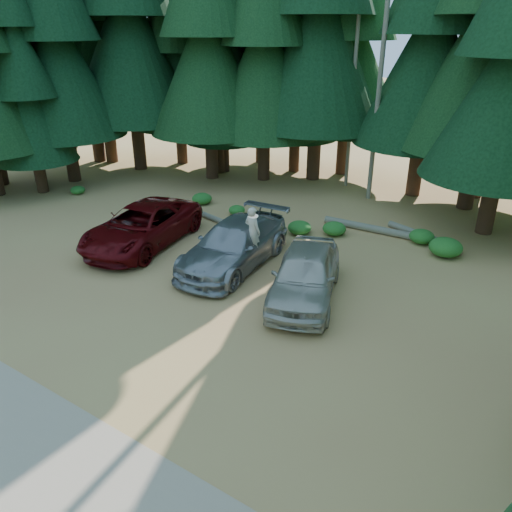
% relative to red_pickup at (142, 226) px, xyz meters
% --- Properties ---
extents(ground, '(160.00, 160.00, 0.00)m').
position_rel_red_pickup_xyz_m(ground, '(4.78, -3.31, -0.85)').
color(ground, '#AF794A').
rests_on(ground, ground).
extents(forest_belt_north, '(36.00, 7.00, 22.00)m').
position_rel_red_pickup_xyz_m(forest_belt_north, '(4.78, 11.69, -0.85)').
color(forest_belt_north, black).
rests_on(forest_belt_north, ground).
extents(forest_belt_west, '(6.00, 22.00, 22.00)m').
position_rel_red_pickup_xyz_m(forest_belt_west, '(-10.72, 0.69, -0.85)').
color(forest_belt_west, black).
rests_on(forest_belt_west, ground).
extents(snag_front, '(0.24, 0.24, 12.00)m').
position_rel_red_pickup_xyz_m(snag_front, '(5.58, 11.19, 5.15)').
color(snag_front, '#6B6655').
rests_on(snag_front, ground).
extents(snag_back, '(0.20, 0.20, 10.00)m').
position_rel_red_pickup_xyz_m(snag_back, '(3.58, 12.69, 4.15)').
color(snag_back, '#6B6655').
rests_on(snag_back, ground).
extents(red_pickup, '(3.86, 6.49, 1.69)m').
position_rel_red_pickup_xyz_m(red_pickup, '(0.00, 0.00, 0.00)').
color(red_pickup, '#58070A').
rests_on(red_pickup, ground).
extents(silver_minivan_center, '(2.91, 6.06, 1.70)m').
position_rel_red_pickup_xyz_m(silver_minivan_center, '(4.39, 0.50, 0.01)').
color(silver_minivan_center, '#919498').
rests_on(silver_minivan_center, ground).
extents(silver_minivan_right, '(3.70, 5.54, 1.75)m').
position_rel_red_pickup_xyz_m(silver_minivan_right, '(7.86, -0.23, 0.03)').
color(silver_minivan_right, beige).
rests_on(silver_minivan_right, ground).
extents(frisbee_player, '(0.73, 0.52, 1.88)m').
position_rel_red_pickup_xyz_m(frisbee_player, '(5.19, 0.58, 0.72)').
color(frisbee_player, beige).
rests_on(frisbee_player, ground).
extents(log_left, '(3.63, 1.04, 0.26)m').
position_rel_red_pickup_xyz_m(log_left, '(0.69, 3.87, -0.72)').
color(log_left, '#6B6655').
rests_on(log_left, ground).
extents(log_mid, '(3.44, 1.43, 0.29)m').
position_rel_red_pickup_xyz_m(log_mid, '(9.68, 7.19, -0.70)').
color(log_mid, '#6B6655').
rests_on(log_mid, ground).
extents(log_right, '(5.14, 0.52, 0.33)m').
position_rel_red_pickup_xyz_m(log_right, '(7.85, 6.71, -0.68)').
color(log_right, '#6B6655').
rests_on(log_right, ground).
extents(shrub_far_left, '(1.03, 1.03, 0.57)m').
position_rel_red_pickup_xyz_m(shrub_far_left, '(-1.29, 5.50, -0.56)').
color(shrub_far_left, '#1C5D1D').
rests_on(shrub_far_left, ground).
extents(shrub_left, '(0.80, 0.80, 0.44)m').
position_rel_red_pickup_xyz_m(shrub_left, '(1.14, 5.22, -0.62)').
color(shrub_left, '#1C5D1D').
rests_on(shrub_left, ground).
extents(shrub_center_left, '(1.05, 1.05, 0.58)m').
position_rel_red_pickup_xyz_m(shrub_center_left, '(4.93, 4.71, -0.56)').
color(shrub_center_left, '#1C5D1D').
rests_on(shrub_center_left, ground).
extents(shrub_center_right, '(1.03, 1.03, 0.57)m').
position_rel_red_pickup_xyz_m(shrub_center_right, '(6.26, 5.48, -0.56)').
color(shrub_center_right, '#1C5D1D').
rests_on(shrub_center_right, ground).
extents(shrub_right, '(1.32, 1.32, 0.73)m').
position_rel_red_pickup_xyz_m(shrub_right, '(10.96, 5.93, -0.48)').
color(shrub_right, '#1C5D1D').
rests_on(shrub_right, ground).
extents(shrub_far_right, '(1.06, 1.06, 0.58)m').
position_rel_red_pickup_xyz_m(shrub_far_right, '(9.78, 6.69, -0.56)').
color(shrub_far_right, '#1C5D1D').
rests_on(shrub_far_right, ground).
extents(shrub_edge_west, '(0.79, 0.79, 0.44)m').
position_rel_red_pickup_xyz_m(shrub_edge_west, '(-8.08, 3.04, -0.63)').
color(shrub_edge_west, '#1C5D1D').
rests_on(shrub_edge_west, ground).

